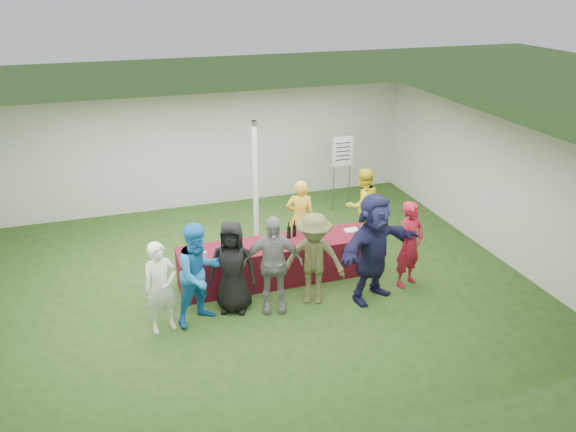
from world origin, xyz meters
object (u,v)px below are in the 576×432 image
object	(u,v)px
customer_4	(314,259)
customer_5	(373,248)
customer_2	(233,267)
customer_3	(273,264)
serving_table	(278,261)
dump_bucket	(367,231)
staff_back	(362,205)
staff_pourer	(300,218)
customer_0	(161,288)
customer_6	(410,244)
customer_1	(200,274)
wine_list_sign	(342,157)

from	to	relation	value
customer_4	customer_5	world-z (taller)	customer_5
customer_2	customer_3	bearing A→B (deg)	4.01
customer_4	customer_5	xyz separation A→B (m)	(1.00, -0.19, 0.15)
customer_5	serving_table	bearing A→B (deg)	118.51
dump_bucket	customer_2	distance (m)	2.71
staff_back	staff_pourer	bearing A→B (deg)	-2.03
serving_table	staff_back	size ratio (longest dim) A/B	2.25
serving_table	customer_4	distance (m)	1.08
customer_2	customer_3	xyz separation A→B (m)	(0.63, -0.20, 0.05)
customer_0	customer_6	distance (m)	4.37
customer_1	customer_6	size ratio (longest dim) A/B	1.07
customer_6	customer_4	bearing A→B (deg)	156.21
staff_pourer	dump_bucket	bearing A→B (deg)	148.87
customer_3	customer_4	xyz separation A→B (m)	(0.72, 0.02, -0.03)
wine_list_sign	serving_table	bearing A→B (deg)	-131.44
wine_list_sign	staff_back	size ratio (longest dim) A/B	1.13
customer_1	customer_6	xyz separation A→B (m)	(3.75, 0.01, -0.06)
dump_bucket	wine_list_sign	size ratio (longest dim) A/B	0.14
customer_0	customer_5	distance (m)	3.54
staff_back	serving_table	bearing A→B (deg)	16.32
customer_0	customer_3	size ratio (longest dim) A/B	0.89
staff_back	customer_5	distance (m)	2.32
dump_bucket	customer_3	xyz separation A→B (m)	(-2.04, -0.72, 0.01)
serving_table	customer_2	world-z (taller)	customer_2
serving_table	staff_back	bearing A→B (deg)	25.90
dump_bucket	customer_4	world-z (taller)	customer_4
customer_0	customer_4	world-z (taller)	customer_4
serving_table	customer_1	world-z (taller)	customer_1
staff_back	customer_5	xyz separation A→B (m)	(-0.81, -2.17, 0.17)
staff_back	customer_6	size ratio (longest dim) A/B	0.99
serving_table	customer_4	bearing A→B (deg)	-69.03
serving_table	wine_list_sign	size ratio (longest dim) A/B	2.00
serving_table	customer_2	xyz separation A→B (m)	(-0.99, -0.74, 0.43)
dump_bucket	staff_back	xyz separation A→B (m)	(0.50, 1.27, -0.04)
wine_list_sign	staff_back	xyz separation A→B (m)	(-0.25, -1.68, -0.52)
serving_table	staff_pourer	bearing A→B (deg)	49.66
customer_4	customer_6	xyz separation A→B (m)	(1.83, 0.03, -0.02)
customer_0	customer_6	size ratio (longest dim) A/B	0.94
customer_1	customer_2	bearing A→B (deg)	-8.35
customer_0	customer_1	world-z (taller)	customer_1
serving_table	customer_2	distance (m)	1.31
staff_back	customer_3	xyz separation A→B (m)	(-2.54, -1.99, 0.06)
customer_2	customer_6	world-z (taller)	same
wine_list_sign	customer_1	size ratio (longest dim) A/B	1.04
staff_pourer	customer_0	size ratio (longest dim) A/B	1.03
customer_3	dump_bucket	bearing A→B (deg)	31.39
customer_1	staff_back	bearing A→B (deg)	3.18
staff_pourer	customer_1	world-z (taller)	customer_1
serving_table	staff_back	world-z (taller)	staff_back
customer_5	staff_pourer	bearing A→B (deg)	85.42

